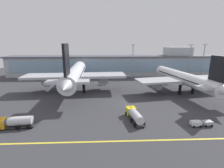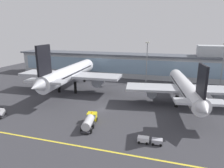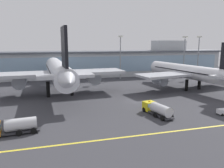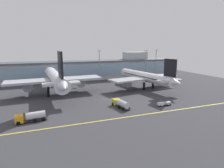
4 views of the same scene
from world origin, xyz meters
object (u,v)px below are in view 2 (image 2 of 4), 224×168
(airliner_near_left, at_px, (70,74))
(airliner_near_right, at_px, (185,88))
(apron_light_mast_east, at_px, (147,55))
(fuel_tanker_truck, at_px, (90,121))
(apron_light_mast_centre, at_px, (224,58))
(service_truck_far, at_px, (150,140))

(airliner_near_left, xyz_separation_m, airliner_near_right, (45.78, -3.53, -1.40))
(apron_light_mast_east, bearing_deg, airliner_near_right, -58.98)
(fuel_tanker_truck, bearing_deg, airliner_near_left, 26.47)
(fuel_tanker_truck, bearing_deg, apron_light_mast_east, -18.79)
(apron_light_mast_centre, bearing_deg, apron_light_mast_east, 179.21)
(airliner_near_right, height_order, fuel_tanker_truck, airliner_near_right)
(service_truck_far, bearing_deg, apron_light_mast_east, -84.22)
(airliner_near_left, relative_size, apron_light_mast_centre, 2.62)
(airliner_near_left, bearing_deg, airliner_near_right, -97.34)
(airliner_near_left, bearing_deg, fuel_tanker_truck, -146.38)
(airliner_near_left, distance_m, apron_light_mast_centre, 66.90)
(fuel_tanker_truck, xyz_separation_m, service_truck_far, (16.49, -4.10, -0.72))
(airliner_near_right, xyz_separation_m, apron_light_mast_east, (-16.90, 28.10, 7.24))
(airliner_near_left, bearing_deg, apron_light_mast_centre, -71.72)
(apron_light_mast_centre, relative_size, apron_light_mast_east, 1.00)
(airliner_near_right, xyz_separation_m, apron_light_mast_centre, (16.35, 27.64, 7.22))
(airliner_near_left, height_order, apron_light_mast_centre, airliner_near_left)
(fuel_tanker_truck, distance_m, apron_light_mast_centre, 67.61)
(fuel_tanker_truck, xyz_separation_m, apron_light_mast_centre, (41.31, 52.20, 11.82))
(airliner_near_left, xyz_separation_m, service_truck_far, (37.32, -32.19, -6.72))
(airliner_near_left, xyz_separation_m, apron_light_mast_centre, (62.14, 24.11, 5.82))
(fuel_tanker_truck, relative_size, service_truck_far, 1.65)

